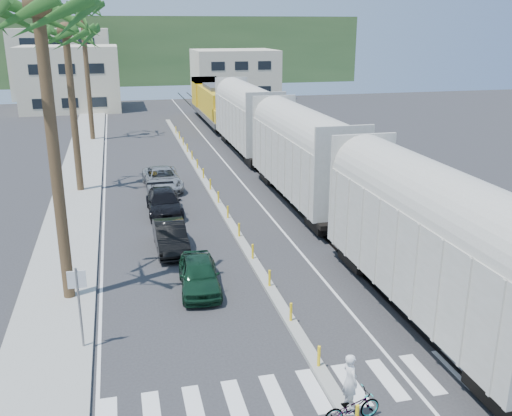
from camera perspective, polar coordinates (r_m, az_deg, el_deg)
The scene contains 16 objects.
ground at distance 19.75m, azimuth 5.24°, elevation -14.24°, with size 140.00×140.00×0.00m, color #28282B.
sidewalk at distance 42.16m, azimuth -17.20°, elevation 2.75°, with size 3.00×90.00×0.15m, color gray.
rails at distance 46.24m, azimuth -0.07°, elevation 4.78°, with size 1.56×100.00×0.06m.
median at distance 37.63m, azimuth -4.57°, elevation 1.76°, with size 0.45×60.00×0.85m.
crosswalk at distance 18.19m, azimuth 7.36°, elevation -17.43°, with size 14.00×2.20×0.01m, color silver.
lane_markings at distance 42.23m, azimuth -8.57°, elevation 3.28°, with size 9.42×90.00×0.01m.
freight_train at distance 39.80m, azimuth 2.05°, elevation 6.87°, with size 3.00×60.94×5.85m.
palm_trees at distance 38.54m, azimuth -18.26°, elevation 17.50°, with size 3.50×37.20×13.75m.
street_sign at distance 19.76m, azimuth -17.32°, elevation -8.50°, with size 0.60×0.08×3.00m.
buildings at distance 87.64m, azimuth -14.61°, elevation 13.28°, with size 38.00×27.00×10.00m.
hillside at distance 115.99m, azimuth -11.35°, elevation 15.28°, with size 80.00×20.00×12.00m, color #385628.
car_lead at distance 23.72m, azimuth -5.71°, elevation -6.62°, with size 1.85×4.08×1.36m, color #10311E.
car_second at distance 27.95m, azimuth -8.55°, elevation -2.85°, with size 1.51×4.19×1.37m, color black.
car_third at distance 33.36m, azimuth -9.19°, elevation 0.54°, with size 1.92×4.69×1.36m, color black.
car_rear at distance 38.59m, azimuth -9.35°, elevation 2.93°, with size 2.50×5.11×1.40m, color #9C9EA1.
cyclist at distance 16.63m, azimuth 9.52°, elevation -18.50°, with size 1.10×1.90×2.13m.
Camera 1 is at (-5.66, -15.77, 10.46)m, focal length 40.00 mm.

